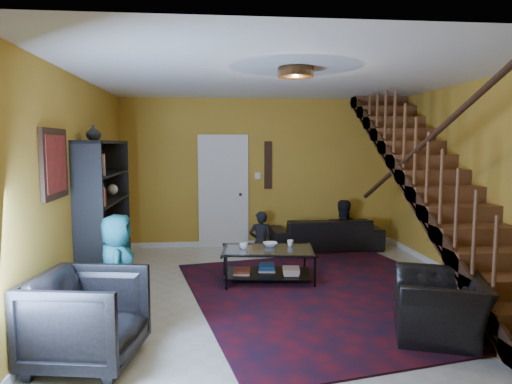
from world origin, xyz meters
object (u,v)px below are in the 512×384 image
at_px(armchair_right, 440,306).
at_px(coffee_table, 268,263).
at_px(bookshelf, 106,215).
at_px(armchair_left, 87,319).
at_px(sofa, 325,234).

height_order(armchair_right, coffee_table, armchair_right).
xyz_separation_m(armchair_right, coffee_table, (-1.51, 1.99, -0.04)).
relative_size(bookshelf, armchair_left, 2.18).
bearing_deg(sofa, bookshelf, 23.54).
distance_m(bookshelf, armchair_right, 4.40).
distance_m(sofa, armchair_right, 3.89).
bearing_deg(armchair_right, sofa, -157.07).
xyz_separation_m(armchair_left, armchair_right, (3.41, 0.24, -0.10)).
bearing_deg(sofa, armchair_right, 90.90).
relative_size(bookshelf, sofa, 0.99).
distance_m(armchair_left, armchair_right, 3.42).
bearing_deg(sofa, coffee_table, 53.31).
relative_size(bookshelf, armchair_right, 2.06).
height_order(bookshelf, sofa, bookshelf).
xyz_separation_m(armchair_left, coffee_table, (1.90, 2.23, -0.14)).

